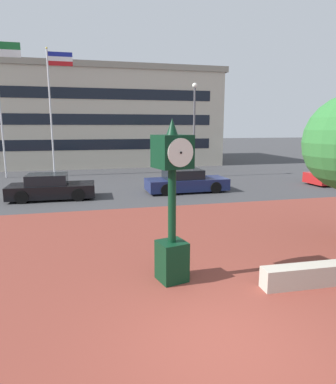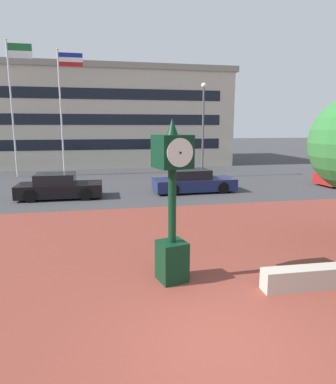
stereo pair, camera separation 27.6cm
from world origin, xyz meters
TOP-DOWN VIEW (x-y plane):
  - ground_plane at (0.00, 0.00)m, footprint 200.00×200.00m
  - plaza_brick_paving at (0.00, 2.98)m, footprint 44.00×13.95m
  - planter_wall at (3.15, 1.47)m, footprint 3.21×0.49m
  - street_clock at (-0.31, 2.50)m, footprint 0.89×0.92m
  - car_street_near at (3.18, 13.18)m, footprint 4.59×1.99m
  - car_street_mid at (-4.03, 12.94)m, footprint 4.24×2.00m
  - flagpole_primary at (-7.75, 21.38)m, footprint 1.70×0.14m
  - flagpole_secondary at (-4.40, 21.38)m, footprint 1.78×0.14m
  - civic_building at (-3.84, 31.71)m, footprint 28.83×13.77m
  - street_lamp_post at (5.32, 18.42)m, footprint 0.36×0.36m

SIDE VIEW (x-z plane):
  - ground_plane at x=0.00m, z-range 0.00..0.00m
  - plaza_brick_paving at x=0.00m, z-range 0.00..0.01m
  - planter_wall at x=3.15m, z-range 0.00..0.50m
  - car_street_mid at x=-4.03m, z-range -0.07..1.21m
  - car_street_near at x=3.18m, z-range -0.07..1.21m
  - street_clock at x=-0.31m, z-range 0.00..3.80m
  - street_lamp_post at x=5.32m, z-range 0.74..7.36m
  - civic_building at x=-3.84m, z-range 0.01..8.98m
  - flagpole_secondary at x=-4.40m, z-range 0.85..9.94m
  - flagpole_primary at x=-7.75m, z-range 0.87..10.44m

